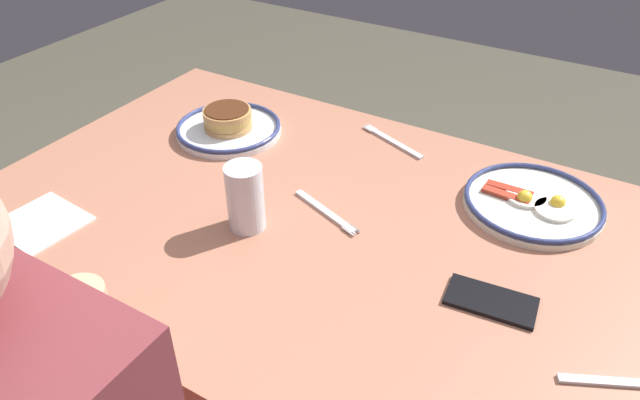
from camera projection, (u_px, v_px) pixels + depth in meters
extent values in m
cube|color=#A86A51|center=(317.00, 226.00, 1.16)|extent=(1.36, 0.87, 0.05)
cylinder|color=#8F5A45|center=(607.00, 353.00, 1.37)|extent=(0.05, 0.05, 0.69)
cylinder|color=#8F5A45|center=(214.00, 203.00, 1.86)|extent=(0.05, 0.05, 0.69)
cylinder|color=#8F5A45|center=(31.00, 348.00, 1.38)|extent=(0.05, 0.05, 0.69)
cylinder|color=white|center=(229.00, 131.00, 1.41)|extent=(0.25, 0.25, 0.01)
torus|color=navy|center=(228.00, 126.00, 1.41)|extent=(0.25, 0.25, 0.01)
cylinder|color=tan|center=(228.00, 126.00, 1.40)|extent=(0.11, 0.11, 0.01)
cylinder|color=tan|center=(228.00, 121.00, 1.40)|extent=(0.11, 0.11, 0.01)
cylinder|color=gold|center=(228.00, 117.00, 1.39)|extent=(0.11, 0.11, 0.01)
cylinder|color=tan|center=(227.00, 112.00, 1.38)|extent=(0.11, 0.11, 0.01)
cylinder|color=#4C2814|center=(227.00, 109.00, 1.38)|extent=(0.10, 0.10, 0.00)
cylinder|color=silver|center=(532.00, 205.00, 1.17)|extent=(0.27, 0.27, 0.01)
torus|color=navy|center=(534.00, 200.00, 1.16)|extent=(0.27, 0.27, 0.01)
cylinder|color=white|center=(555.00, 210.00, 1.13)|extent=(0.08, 0.08, 0.01)
sphere|color=yellow|center=(558.00, 202.00, 1.14)|extent=(0.03, 0.03, 0.03)
cylinder|color=white|center=(526.00, 197.00, 1.17)|extent=(0.08, 0.08, 0.01)
sphere|color=yellow|center=(525.00, 198.00, 1.16)|extent=(0.03, 0.03, 0.03)
cube|color=#A52D1C|center=(509.00, 189.00, 1.19)|extent=(0.09, 0.02, 0.01)
cube|color=#A83220|center=(506.00, 195.00, 1.17)|extent=(0.10, 0.03, 0.01)
cylinder|color=silver|center=(245.00, 197.00, 1.09)|extent=(0.07, 0.07, 0.13)
cylinder|color=black|center=(246.00, 206.00, 1.10)|extent=(0.06, 0.06, 0.09)
cube|color=black|center=(491.00, 301.00, 0.96)|extent=(0.15, 0.09, 0.01)
cube|color=white|center=(42.00, 222.00, 1.13)|extent=(0.16, 0.15, 0.00)
cube|color=silver|center=(325.00, 211.00, 1.16)|extent=(0.17, 0.07, 0.01)
cube|color=silver|center=(348.00, 231.00, 1.10)|extent=(0.03, 0.01, 0.00)
cube|color=silver|center=(350.00, 230.00, 1.11)|extent=(0.03, 0.01, 0.00)
cube|color=silver|center=(352.00, 229.00, 1.11)|extent=(0.03, 0.01, 0.00)
cube|color=silver|center=(355.00, 228.00, 1.11)|extent=(0.03, 0.01, 0.00)
cube|color=silver|center=(393.00, 142.00, 1.38)|extent=(0.18, 0.08, 0.01)
cube|color=silver|center=(373.00, 127.00, 1.43)|extent=(0.03, 0.01, 0.00)
cube|color=silver|center=(371.00, 128.00, 1.43)|extent=(0.03, 0.01, 0.00)
cube|color=silver|center=(369.00, 129.00, 1.43)|extent=(0.03, 0.01, 0.00)
cube|color=silver|center=(367.00, 129.00, 1.42)|extent=(0.03, 0.01, 0.00)
cube|color=silver|center=(621.00, 383.00, 0.83)|extent=(0.16, 0.09, 0.01)
cylinder|color=#E2A57E|center=(99.00, 359.00, 0.82)|extent=(0.09, 0.09, 0.26)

